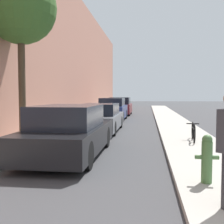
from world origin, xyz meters
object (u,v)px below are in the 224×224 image
at_px(parked_car_black, 69,132).
at_px(parked_car_grey, 100,118).
at_px(parked_car_navy, 113,110).
at_px(bicycle, 193,132).
at_px(parked_car_maroon, 120,107).
at_px(street_tree_near, 20,9).
at_px(fire_hydrant, 207,158).

bearing_deg(parked_car_black, parked_car_grey, 90.28).
height_order(parked_car_grey, parked_car_navy, parked_car_navy).
height_order(parked_car_grey, bicycle, parked_car_grey).
bearing_deg(bicycle, parked_car_maroon, 111.00).
xyz_separation_m(parked_car_grey, parked_car_maroon, (-0.14, 10.85, 0.08)).
distance_m(street_tree_near, fire_hydrant, 8.32).
bearing_deg(parked_car_maroon, fire_hydrant, -79.55).
bearing_deg(parked_car_grey, street_tree_near, -125.65).
height_order(parked_car_black, parked_car_grey, parked_car_black).
bearing_deg(parked_car_black, parked_car_maroon, 90.59).
bearing_deg(parked_car_grey, bicycle, -38.28).
distance_m(parked_car_black, parked_car_maroon, 16.18).
xyz_separation_m(parked_car_navy, street_tree_near, (-2.18, -8.94, 4.07)).
bearing_deg(parked_car_maroon, street_tree_near, -98.81).
distance_m(parked_car_black, street_tree_near, 5.18).
xyz_separation_m(parked_car_maroon, bicycle, (3.93, -13.84, -0.26)).
bearing_deg(parked_car_black, parked_car_navy, 90.88).
relative_size(street_tree_near, bicycle, 3.92).
xyz_separation_m(parked_car_grey, bicycle, (3.79, -2.99, -0.18)).
relative_size(parked_car_grey, street_tree_near, 0.78).
bearing_deg(parked_car_maroon, parked_car_black, -89.41).
relative_size(parked_car_grey, parked_car_maroon, 1.19).
relative_size(parked_car_black, street_tree_near, 0.77).
bearing_deg(parked_car_grey, parked_car_black, -89.72).
height_order(parked_car_maroon, fire_hydrant, parked_car_maroon).
relative_size(parked_car_black, bicycle, 3.00).
distance_m(parked_car_navy, bicycle, 9.54).
height_order(parked_car_black, fire_hydrant, parked_car_black).
height_order(parked_car_navy, fire_hydrant, parked_car_navy).
xyz_separation_m(parked_car_black, parked_car_grey, (-0.03, 5.33, -0.05)).
bearing_deg(street_tree_near, parked_car_maroon, 81.19).
bearing_deg(parked_car_navy, fire_hydrant, -75.68).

